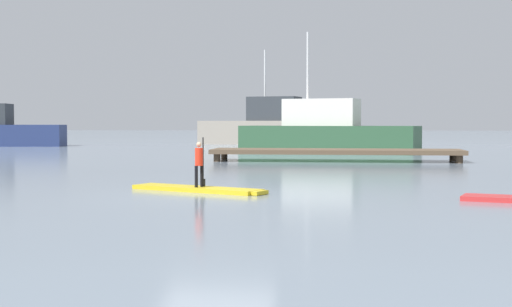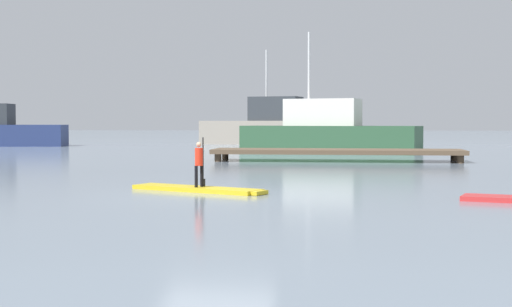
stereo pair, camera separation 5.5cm
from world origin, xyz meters
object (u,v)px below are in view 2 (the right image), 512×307
object	(u,v)px
fishing_boat_white_large	(1,131)
motor_boat_small_navy	(268,127)
paddler_child_solo	(199,162)
paddleboard_near	(199,189)
fishing_boat_green_midground	(328,133)

from	to	relation	value
fishing_boat_white_large	motor_boat_small_navy	xyz separation A→B (m)	(17.21, 5.98, 0.24)
paddler_child_solo	fishing_boat_white_large	bearing A→B (deg)	123.22
paddleboard_near	fishing_boat_white_large	xyz separation A→B (m)	(-19.46, 29.74, 0.96)
paddleboard_near	fishing_boat_white_large	distance (m)	35.55
paddleboard_near	paddler_child_solo	bearing A→B (deg)	31.21
paddleboard_near	motor_boat_small_navy	distance (m)	35.81
fishing_boat_white_large	fishing_boat_green_midground	distance (m)	23.34
paddler_child_solo	motor_boat_small_navy	bearing A→B (deg)	93.62
paddleboard_near	fishing_boat_white_large	bearing A→B (deg)	123.19
paddleboard_near	fishing_boat_green_midground	xyz separation A→B (m)	(2.43, 21.62, 0.97)
fishing_boat_white_large	fishing_boat_green_midground	bearing A→B (deg)	-20.36
fishing_boat_white_large	fishing_boat_green_midground	size ratio (longest dim) A/B	0.87
paddler_child_solo	motor_boat_small_navy	size ratio (longest dim) A/B	0.12
paddler_child_solo	fishing_boat_white_large	distance (m)	35.54
motor_boat_small_navy	fishing_boat_white_large	bearing A→B (deg)	-160.85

